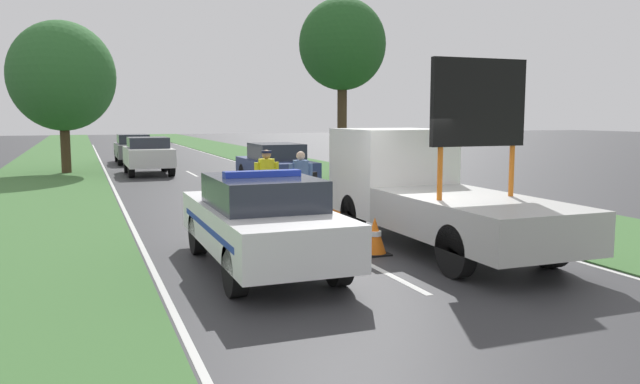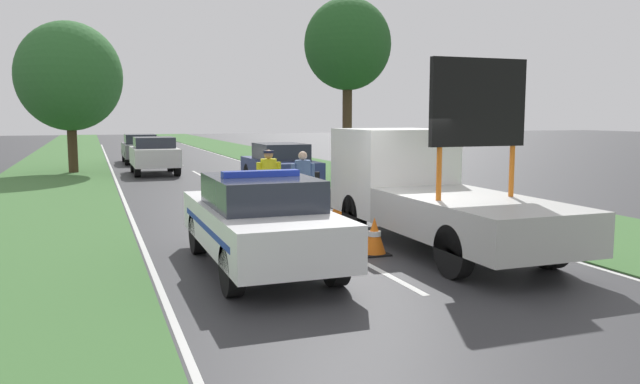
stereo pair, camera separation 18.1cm
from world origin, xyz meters
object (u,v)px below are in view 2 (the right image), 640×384
at_px(pedestrian_civilian, 303,180).
at_px(traffic_cone_near_truck, 338,206).
at_px(police_car, 259,220).
at_px(queued_car_hatch_blue, 280,165).
at_px(traffic_cone_near_police, 288,223).
at_px(work_truck, 424,188).
at_px(road_barrier, 271,181).
at_px(roadside_tree_near_right, 348,45).
at_px(traffic_cone_lane_edge, 313,193).
at_px(roadside_tree_near_left, 69,77).
at_px(queued_car_van_white, 154,155).
at_px(traffic_cone_centre_front, 374,236).
at_px(police_officer, 269,178).
at_px(traffic_cone_behind_barrier, 201,204).
at_px(queued_car_suv_grey, 140,148).

distance_m(pedestrian_civilian, traffic_cone_near_truck, 1.27).
relative_size(police_car, queued_car_hatch_blue, 1.08).
bearing_deg(queued_car_hatch_blue, traffic_cone_near_police, 74.57).
height_order(work_truck, pedestrian_civilian, work_truck).
bearing_deg(road_barrier, police_car, -104.76).
distance_m(work_truck, roadside_tree_near_right, 13.59).
relative_size(traffic_cone_lane_edge, roadside_tree_near_left, 0.11).
height_order(traffic_cone_near_truck, queued_car_van_white, queued_car_van_white).
xyz_separation_m(traffic_cone_centre_front, traffic_cone_near_truck, (1.02, 4.35, -0.07)).
relative_size(pedestrian_civilian, queued_car_hatch_blue, 0.38).
bearing_deg(work_truck, police_officer, -61.84).
relative_size(police_car, road_barrier, 1.87).
distance_m(traffic_cone_near_police, traffic_cone_behind_barrier, 3.86).
bearing_deg(traffic_cone_lane_edge, traffic_cone_near_police, -115.79).
distance_m(traffic_cone_near_truck, roadside_tree_near_left, 17.27).
distance_m(road_barrier, traffic_cone_lane_edge, 2.23).
relative_size(road_barrier, traffic_cone_behind_barrier, 4.26).
bearing_deg(police_officer, traffic_cone_near_truck, -159.45).
height_order(traffic_cone_near_truck, traffic_cone_behind_barrier, traffic_cone_behind_barrier).
height_order(police_car, traffic_cone_centre_front, police_car).
distance_m(traffic_cone_near_truck, queued_car_hatch_blue, 6.59).
xyz_separation_m(traffic_cone_centre_front, queued_car_van_white, (-2.25, 17.90, 0.52)).
relative_size(traffic_cone_lane_edge, queued_car_hatch_blue, 0.16).
distance_m(road_barrier, traffic_cone_centre_front, 4.99).
distance_m(road_barrier, queued_car_hatch_blue, 6.31).
relative_size(road_barrier, traffic_cone_centre_front, 3.74).
xyz_separation_m(police_car, traffic_cone_near_truck, (3.26, 4.62, -0.54)).
distance_m(queued_car_hatch_blue, queued_car_van_white, 7.90).
bearing_deg(traffic_cone_centre_front, traffic_cone_behind_barrier, 111.38).
distance_m(traffic_cone_near_police, roadside_tree_near_right, 13.47).
height_order(work_truck, traffic_cone_near_police, work_truck).
relative_size(police_officer, roadside_tree_near_right, 0.24).
height_order(police_officer, traffic_cone_near_truck, police_officer).
xyz_separation_m(traffic_cone_near_truck, roadside_tree_near_right, (3.88, 8.71, 5.05)).
bearing_deg(traffic_cone_near_police, pedestrian_civilian, 63.79).
height_order(police_officer, queued_car_suv_grey, police_officer).
distance_m(police_car, queued_car_suv_grey, 25.20).
relative_size(police_officer, queued_car_hatch_blue, 0.39).
xyz_separation_m(queued_car_van_white, queued_car_suv_grey, (-0.09, 7.04, -0.05)).
bearing_deg(roadside_tree_near_right, pedestrian_civilian, -118.70).
bearing_deg(roadside_tree_near_right, police_officer, -123.27).
bearing_deg(roadside_tree_near_right, work_truck, -105.78).
height_order(traffic_cone_centre_front, roadside_tree_near_right, roadside_tree_near_right).
bearing_deg(pedestrian_civilian, traffic_cone_lane_edge, 51.93).
distance_m(traffic_cone_near_police, traffic_cone_near_truck, 3.07).
height_order(police_car, traffic_cone_lane_edge, police_car).
xyz_separation_m(traffic_cone_centre_front, queued_car_hatch_blue, (1.43, 10.90, 0.48)).
distance_m(traffic_cone_centre_front, traffic_cone_near_truck, 4.47).
distance_m(pedestrian_civilian, queued_car_van_white, 13.97).
height_order(work_truck, queued_car_suv_grey, work_truck).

